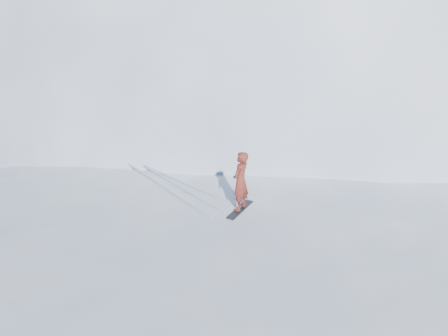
% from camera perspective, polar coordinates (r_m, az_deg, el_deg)
% --- Properties ---
extents(ground, '(400.00, 400.00, 0.00)m').
position_cam_1_polar(ground, '(13.16, 6.02, -20.80)').
color(ground, white).
rests_on(ground, ground).
extents(near_ridge, '(36.00, 28.00, 4.80)m').
position_cam_1_polar(near_ridge, '(15.50, 2.25, -13.07)').
color(near_ridge, white).
rests_on(near_ridge, ground).
extents(summit_peak, '(60.00, 56.00, 56.00)m').
position_cam_1_polar(summit_peak, '(44.60, 8.73, 10.44)').
color(summit_peak, white).
rests_on(summit_peak, ground).
extents(peak_shoulder, '(28.00, 24.00, 18.00)m').
position_cam_1_polar(peak_shoulder, '(33.08, -0.88, 6.56)').
color(peak_shoulder, white).
rests_on(peak_shoulder, ground).
extents(wind_bumps, '(16.00, 14.40, 1.00)m').
position_cam_1_polar(wind_bumps, '(14.25, -1.19, -16.71)').
color(wind_bumps, white).
rests_on(wind_bumps, ground).
extents(snowboard, '(1.38, 0.96, 0.02)m').
position_cam_1_polar(snowboard, '(14.10, 2.11, -5.42)').
color(snowboard, black).
rests_on(snowboard, near_ridge).
extents(snowboarder, '(0.85, 0.76, 1.95)m').
position_cam_1_polar(snowboarder, '(13.67, 2.17, -1.75)').
color(snowboarder, maroon).
rests_on(snowboarder, snowboard).
extents(board_tracks, '(1.90, 5.97, 0.04)m').
position_cam_1_polar(board_tracks, '(16.03, -6.83, -1.97)').
color(board_tracks, silver).
rests_on(board_tracks, ground).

